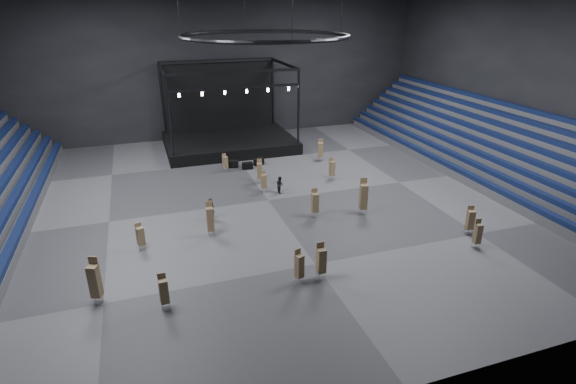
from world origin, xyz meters
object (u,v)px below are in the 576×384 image
object	(u,v)px
chair_stack_4	(299,266)
crew_member	(280,185)
flight_case_left	(233,164)
flight_case_right	(259,162)
chair_stack_14	(95,280)
chair_stack_6	(364,196)
chair_stack_5	(315,202)
chair_stack_11	(140,236)
flight_case_mid	(247,166)
stage	(228,134)
chair_stack_10	(260,171)
man_center	(211,209)
chair_stack_2	(332,168)
chair_stack_7	(478,233)
chair_stack_8	(320,149)
chair_stack_0	(210,219)
chair_stack_13	(225,162)
chair_stack_3	(164,291)
chair_stack_12	(321,260)
chair_stack_1	(264,181)
chair_stack_9	(470,219)

from	to	relation	value
chair_stack_4	crew_member	bearing A→B (deg)	58.37
flight_case_left	flight_case_right	xyz separation A→B (m)	(2.66, -0.11, -0.02)
chair_stack_14	chair_stack_6	bearing A→B (deg)	38.35
flight_case_right	chair_stack_5	size ratio (longest dim) A/B	0.45
chair_stack_11	crew_member	bearing A→B (deg)	7.10
flight_case_mid	chair_stack_14	distance (m)	22.45
stage	chair_stack_5	world-z (taller)	stage
chair_stack_10	man_center	xyz separation A→B (m)	(-5.53, -6.21, -0.27)
stage	chair_stack_4	bearing A→B (deg)	-93.28
chair_stack_2	chair_stack_4	world-z (taller)	chair_stack_4
chair_stack_7	chair_stack_14	distance (m)	23.84
chair_stack_2	chair_stack_11	bearing A→B (deg)	-160.65
chair_stack_8	chair_stack_10	distance (m)	8.53
chair_stack_0	chair_stack_7	bearing A→B (deg)	-23.00
chair_stack_5	chair_stack_13	distance (m)	12.90
chair_stack_5	stage	bearing A→B (deg)	101.19
flight_case_mid	chair_stack_4	distance (m)	20.09
chair_stack_2	chair_stack_14	world-z (taller)	chair_stack_14
man_center	crew_member	xyz separation A→B (m)	(6.55, 3.32, -0.13)
flight_case_left	stage	bearing A→B (deg)	81.79
chair_stack_7	chair_stack_4	bearing A→B (deg)	-170.65
stage	man_center	world-z (taller)	stage
chair_stack_4	chair_stack_13	size ratio (longest dim) A/B	1.21
chair_stack_2	chair_stack_5	world-z (taller)	chair_stack_5
stage	chair_stack_0	world-z (taller)	stage
chair_stack_0	crew_member	size ratio (longest dim) A/B	1.73
flight_case_mid	chair_stack_3	size ratio (longest dim) A/B	0.49
chair_stack_4	chair_stack_10	distance (m)	16.24
chair_stack_7	chair_stack_12	distance (m)	11.28
flight_case_mid	crew_member	size ratio (longest dim) A/B	0.69
chair_stack_6	chair_stack_10	size ratio (longest dim) A/B	1.33
chair_stack_7	chair_stack_14	xyz separation A→B (m)	(-23.78, 1.69, 0.35)
flight_case_mid	chair_stack_3	xyz separation A→B (m)	(-9.51, -19.99, 0.77)
chair_stack_3	chair_stack_14	size ratio (longest dim) A/B	0.75
chair_stack_14	man_center	distance (m)	11.22
flight_case_right	chair_stack_4	distance (m)	21.05
chair_stack_6	chair_stack_13	bearing A→B (deg)	135.01
chair_stack_1	chair_stack_9	world-z (taller)	chair_stack_9
flight_case_left	chair_stack_1	bearing A→B (deg)	-80.22
chair_stack_2	chair_stack_14	bearing A→B (deg)	-151.53
chair_stack_1	chair_stack_8	distance (m)	9.97
flight_case_right	chair_stack_7	world-z (taller)	chair_stack_7
flight_case_left	chair_stack_12	size ratio (longest dim) A/B	0.46
man_center	chair_stack_10	bearing A→B (deg)	-156.25
chair_stack_1	chair_stack_12	size ratio (longest dim) A/B	0.82
chair_stack_10	flight_case_mid	bearing A→B (deg)	108.49
flight_case_right	chair_stack_8	distance (m)	6.51
flight_case_left	chair_stack_12	xyz separation A→B (m)	(0.82, -20.89, 0.86)
chair_stack_11	man_center	xyz separation A→B (m)	(5.15, 2.98, -0.15)
chair_stack_6	chair_stack_10	distance (m)	10.70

